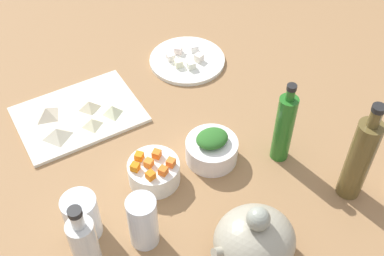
{
  "coord_description": "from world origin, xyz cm",
  "views": [
    {
      "loc": [
        37.78,
        74.52,
        94.95
      ],
      "look_at": [
        0.0,
        0.0,
        8.0
      ],
      "focal_mm": 45.54,
      "sensor_mm": 36.0,
      "label": 1
    }
  ],
  "objects": [
    {
      "name": "tofu_cube_5",
      "position": [
        -12.3,
        -33.45,
        5.3
      ],
      "size": [
        3.1,
        3.1,
        2.2
      ],
      "primitive_type": "cube",
      "rotation": [
        0.0,
        0.0,
        2.43
      ],
      "color": "#F4DED3",
      "rests_on": "plate_tofu"
    },
    {
      "name": "teapot",
      "position": [
        3.41,
        34.4,
        9.15
      ],
      "size": [
        18.29,
        15.91,
        16.02
      ],
      "color": "#9D9781",
      "rests_on": "tabletop"
    },
    {
      "name": "cutting_board",
      "position": [
        22.85,
        -22.02,
        3.5
      ],
      "size": [
        33.3,
        25.31,
        1.0
      ],
      "primitive_type": "cube",
      "rotation": [
        0.0,
        0.0,
        0.06
      ],
      "color": "silver",
      "rests_on": "tabletop"
    },
    {
      "name": "carrot_cube_0",
      "position": [
        11.74,
        5.02,
        9.49
      ],
      "size": [
        2.54,
        2.54,
        1.8
      ],
      "primitive_type": "cube",
      "rotation": [
        0.0,
        0.0,
        0.72
      ],
      "color": "orange",
      "rests_on": "bowl_carrots"
    },
    {
      "name": "drinking_glass_2",
      "position": [
        21.75,
        20.62,
        9.67
      ],
      "size": [
        6.25,
        6.25,
        13.34
      ],
      "primitive_type": "cylinder",
      "color": "white",
      "rests_on": "tabletop"
    },
    {
      "name": "bottle_0",
      "position": [
        -25.35,
        30.19,
        14.59
      ],
      "size": [
        5.49,
        5.49,
        27.15
      ],
      "color": "brown",
      "rests_on": "tabletop"
    },
    {
      "name": "tofu_cube_2",
      "position": [
        -12.44,
        -25.16,
        5.3
      ],
      "size": [
        2.44,
        2.44,
        2.2
      ],
      "primitive_type": "cube",
      "rotation": [
        0.0,
        0.0,
        3.02
      ],
      "color": "white",
      "rests_on": "plate_tofu"
    },
    {
      "name": "bowl_carrots",
      "position": [
        13.43,
        6.83,
        5.79
      ],
      "size": [
        12.2,
        12.2,
        5.59
      ],
      "primitive_type": "cylinder",
      "color": "white",
      "rests_on": "tabletop"
    },
    {
      "name": "tofu_cube_1",
      "position": [
        -16.12,
        -27.31,
        5.3
      ],
      "size": [
        2.9,
        2.9,
        2.2
      ],
      "primitive_type": "cube",
      "rotation": [
        0.0,
        0.0,
        0.41
      ],
      "color": "white",
      "rests_on": "plate_tofu"
    },
    {
      "name": "carrot_cube_2",
      "position": [
        9.89,
        8.84,
        9.49
      ],
      "size": [
        2.52,
        2.52,
        1.8
      ],
      "primitive_type": "cube",
      "rotation": [
        0.0,
        0.0,
        2.23
      ],
      "color": "orange",
      "rests_on": "bowl_carrots"
    },
    {
      "name": "dumpling_2",
      "position": [
        19.54,
        -22.43,
        5.31
      ],
      "size": [
        5.15,
        4.76,
        2.61
      ],
      "primitive_type": "pyramid",
      "rotation": [
        0.0,
        0.0,
        2.99
      ],
      "color": "beige",
      "rests_on": "cutting_board"
    },
    {
      "name": "bowl_greens",
      "position": [
        -1.79,
        7.01,
        5.83
      ],
      "size": [
        12.75,
        12.75,
        5.66
      ],
      "primitive_type": "cylinder",
      "color": "white",
      "rests_on": "tabletop"
    },
    {
      "name": "carrot_cube_6",
      "position": [
        15.5,
        10.14,
        9.49
      ],
      "size": [
        2.27,
        2.27,
        1.8
      ],
      "primitive_type": "cube",
      "rotation": [
        0.0,
        0.0,
        0.32
      ],
      "color": "orange",
      "rests_on": "bowl_carrots"
    },
    {
      "name": "carrot_cube_3",
      "position": [
        12.47,
        10.25,
        9.49
      ],
      "size": [
        2.5,
        2.5,
        1.8
      ],
      "primitive_type": "cube",
      "rotation": [
        0.0,
        0.0,
        0.6
      ],
      "color": "orange",
      "rests_on": "bowl_carrots"
    },
    {
      "name": "carrot_cube_1",
      "position": [
        17.68,
        6.37,
        9.49
      ],
      "size": [
        2.54,
        2.54,
        1.8
      ],
      "primitive_type": "cube",
      "rotation": [
        0.0,
        0.0,
        0.71
      ],
      "color": "orange",
      "rests_on": "bowl_carrots"
    },
    {
      "name": "carrot_cube_5",
      "position": [
        14.45,
        6.69,
        9.49
      ],
      "size": [
        2.51,
        2.51,
        1.8
      ],
      "primitive_type": "cube",
      "rotation": [
        0.0,
        0.0,
        2.2
      ],
      "color": "orange",
      "rests_on": "bowl_carrots"
    },
    {
      "name": "tofu_cube_4",
      "position": [
        -16.94,
        -32.04,
        5.3
      ],
      "size": [
        2.56,
        2.56,
        2.2
      ],
      "primitive_type": "cube",
      "rotation": [
        0.0,
        0.0,
        2.96
      ],
      "color": "silver",
      "rests_on": "plate_tofu"
    },
    {
      "name": "dumpling_3",
      "position": [
        14.66,
        -17.96,
        5.31
      ],
      "size": [
        4.85,
        5.43,
        2.62
      ],
      "primitive_type": "pyramid",
      "rotation": [
        0.0,
        0.0,
        4.55
      ],
      "color": "beige",
      "rests_on": "cutting_board"
    },
    {
      "name": "tabletop",
      "position": [
        0.0,
        0.0,
        1.5
      ],
      "size": [
        190.0,
        190.0,
        3.0
      ],
      "primitive_type": "cube",
      "color": "olive",
      "rests_on": "ground"
    },
    {
      "name": "plate_tofu",
      "position": [
        -13.41,
        -29.66,
        3.6
      ],
      "size": [
        22.59,
        22.59,
        1.2
      ],
      "primitive_type": "cylinder",
      "color": "white",
      "rests_on": "tabletop"
    },
    {
      "name": "bottle_2",
      "position": [
        34.31,
        22.96,
        12.25
      ],
      "size": [
        5.27,
        5.27,
        22.05
      ],
      "color": "silver",
      "rests_on": "tabletop"
    },
    {
      "name": "tofu_cube_3",
      "position": [
        -9.6,
        -27.62,
        5.3
      ],
      "size": [
        2.46,
        2.46,
        2.2
      ],
      "primitive_type": "cube",
      "rotation": [
        0.0,
        0.0,
        3.01
      ],
      "color": "#F4F4CD",
      "rests_on": "plate_tofu"
    },
    {
      "name": "chopped_greens_mound",
      "position": [
        -1.79,
        7.01,
        10.09
      ],
      "size": [
        8.04,
        6.84,
        2.86
      ],
      "primitive_type": "ellipsoid",
      "rotation": [
        0.0,
        0.0,
        0.02
      ],
      "color": "#2A6524",
      "rests_on": "bowl_greens"
    },
    {
      "name": "dumpling_0",
      "position": [
        30.46,
        -24.73,
        5.44
      ],
      "size": [
        7.6,
        7.54,
        2.88
      ],
      "primitive_type": "pyramid",
      "rotation": [
        0.0,
        0.0,
        0.54
      ],
      "color": "beige",
      "rests_on": "cutting_board"
    },
    {
      "name": "carrot_cube_4",
      "position": [
        15.64,
        3.84,
        9.49
      ],
      "size": [
        2.55,
        2.55,
        1.8
      ],
      "primitive_type": "cube",
      "rotation": [
        0.0,
        0.0,
        0.8
      ],
      "color": "orange",
      "rests_on": "bowl_carrots"
    },
    {
      "name": "dumpling_4",
      "position": [
        20.97,
        -16.11,
        5.12
      ],
      "size": [
        4.82,
        5.17,
        2.24
      ],
      "primitive_type": "pyramid",
      "rotation": [
        0.0,
        0.0,
        1.43
      ],
      "color": "beige",
      "rests_on": "cutting_board"
    },
    {
      "name": "tofu_cube_0",
      "position": [
        -8.76,
        -31.32,
        5.3
      ],
      "size": [
        2.22,
        2.22,
        2.2
      ],
      "primitive_type": "cube",
      "rotation": [
        0.0,
        0.0,
        3.13
      ],
      "color": "white",
      "rests_on": "plate_tofu"
    },
    {
      "name": "dumpling_1",
      "position": [
        30.17,
        -16.25,
        5.41
      ],
      "size": [
        6.45,
        6.58,
        2.82
      ],
      "primitive_type": "pyramid",
      "rotation": [
        0.0,
        0.0,
        1.45
      ],
      "color": "beige",
      "rests_on": "cutting_board"
    },
    {
      "name": "bottle_1",
      "position": [
        -17.16,
        13.82,
        12.97
      ],
      "size": [
        4.5,
        4.5,
        22.98
      ],
      "color": "#256B21",
      "rests_on": "tabletop"
    },
    {
      "name": "drinking_glass_1",
      "position": [
        32.48,
        12.94,
        8.48
      ],
      "size": [
        7.49,
        7.49,
        10.96
      ],
      "primitive_type": "cylinder",
      "color": "white",
      "rests_on": "tabletop"
    }
  ]
}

